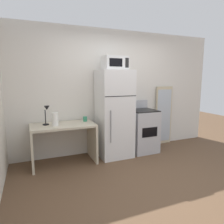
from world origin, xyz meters
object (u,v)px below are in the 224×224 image
Objects in this scene: refrigerator at (114,114)px; microwave at (115,63)px; leaning_mirror at (164,115)px; desk_lamp at (46,112)px; desk at (63,136)px; coffee_mug at (85,119)px; paper_towel_roll at (55,119)px; oven_range at (142,130)px.

refrigerator is 3.81× the size of microwave.
desk_lamp is at bearing -175.44° from leaning_mirror.
refrigerator reaches higher than desk.
coffee_mug is 0.05× the size of refrigerator.
desk is 0.83× the size of leaning_mirror.
microwave reaches higher than desk.
oven_range is at bearing 2.83° from paper_towel_roll.
desk is 0.38m from paper_towel_roll.
desk is 0.66× the size of refrigerator.
paper_towel_roll is at bearing -172.40° from leaning_mirror.
leaning_mirror reaches higher than oven_range.
leaning_mirror is at bearing 6.42° from desk.
desk is at bearing -179.30° from oven_range.
microwave is at bearing -3.28° from desk_lamp.
desk_lamp is 1.47× the size of paper_towel_roll.
oven_range is at bearing -1.08° from desk_lamp.
microwave is 0.33× the size of leaning_mirror.
desk_lamp is 0.20× the size of refrigerator.
desk_lamp is 1.59m from microwave.
coffee_mug is (0.72, 0.05, -0.19)m from desk_lamp.
refrigerator is at bearing 90.32° from microwave.
refrigerator is at bearing -169.18° from leaning_mirror.
desk is 0.55m from desk_lamp.
refrigerator is 1.25× the size of leaning_mirror.
refrigerator reaches higher than desk_lamp.
desk_lamp is 2.05m from oven_range.
desk_lamp reaches higher than oven_range.
oven_range is 0.82m from leaning_mirror.
refrigerator reaches higher than paper_towel_roll.
paper_towel_roll is 0.14× the size of refrigerator.
desk_lamp is 0.25× the size of leaning_mirror.
paper_towel_roll reaches higher than desk.
oven_range is at bearing 3.19° from microwave.
microwave is at bearing -11.68° from coffee_mug.
refrigerator is at bearing -9.68° from coffee_mug.
paper_towel_roll is at bearing -177.17° from oven_range.
desk is at bearing -11.93° from desk_lamp.
paper_towel_roll reaches higher than coffee_mug.
microwave reaches higher than paper_towel_roll.
oven_range is (1.71, 0.02, -0.06)m from desk.
desk is at bearing 179.07° from microwave.
desk is 1.71m from microwave.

